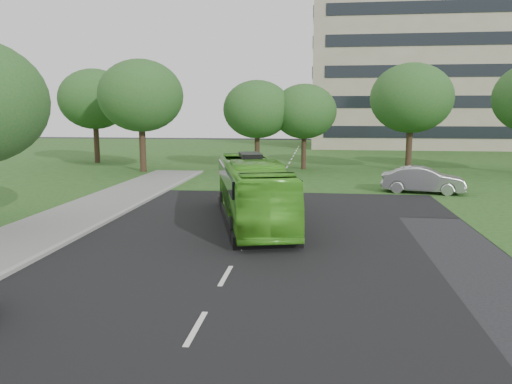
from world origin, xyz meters
The scene contains 10 objects.
ground centered at (0.00, 0.00, 0.00)m, with size 160.00×160.00×0.00m, color black.
street_surfaces centered at (-0.38, 22.75, 0.03)m, with size 120.00×120.00×0.15m.
office_building centered at (21.96, 61.96, 12.50)m, with size 40.10×20.10×25.00m.
tree_park_a centered at (-12.35, 24.84, 6.58)m, with size 7.30×7.30×9.70m.
tree_park_b centered at (-2.62, 27.92, 5.43)m, with size 6.14×6.14×8.05m.
tree_park_c centered at (1.60, 28.60, 5.24)m, with size 5.82×5.82×7.73m.
tree_park_d centered at (10.90, 28.32, 6.39)m, with size 7.14×7.14×9.44m.
tree_park_f centered at (-19.72, 31.69, 6.47)m, with size 7.13×7.13×9.52m.
bus centered at (-0.15, 5.99, 1.52)m, with size 2.55×10.88×3.03m, color #51B428.
sedan centered at (9.71, 15.96, 0.86)m, with size 1.82×5.22×1.72m, color #A9A9AE.
Camera 1 is at (2.89, -17.28, 5.29)m, focal length 35.00 mm.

